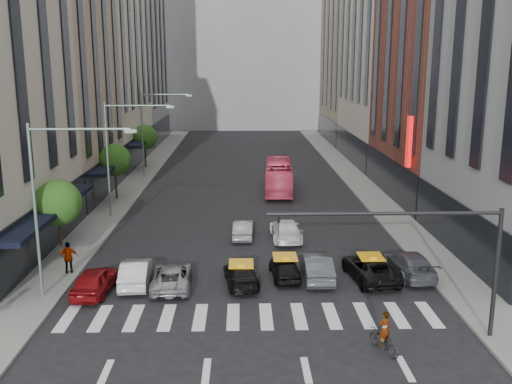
{
  "coord_description": "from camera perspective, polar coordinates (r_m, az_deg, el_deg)",
  "views": [
    {
      "loc": [
        -0.54,
        -24.13,
        11.99
      ],
      "look_at": [
        0.36,
        11.24,
        4.0
      ],
      "focal_mm": 40.0,
      "sensor_mm": 36.0,
      "label": 1
    }
  ],
  "objects": [
    {
      "name": "building_right_d",
      "position": [
        90.86,
        9.97,
        13.81
      ],
      "size": [
        8.0,
        18.0,
        28.0
      ],
      "primitive_type": "cube",
      "color": "tan",
      "rests_on": "ground"
    },
    {
      "name": "car_red",
      "position": [
        31.85,
        -15.8,
        -8.51
      ],
      "size": [
        1.99,
        4.3,
        1.43
      ],
      "primitive_type": "imported",
      "rotation": [
        0.0,
        0.0,
        3.07
      ],
      "color": "maroon",
      "rests_on": "ground"
    },
    {
      "name": "building_left_b",
      "position": [
        54.67,
        -19.42,
        12.03
      ],
      "size": [
        8.0,
        16.0,
        24.0
      ],
      "primitive_type": "cube",
      "color": "tan",
      "rests_on": "ground"
    },
    {
      "name": "motorcycle",
      "position": [
        25.53,
        12.66,
        -14.36
      ],
      "size": [
        1.38,
        1.99,
        0.99
      ],
      "primitive_type": "imported",
      "rotation": [
        0.0,
        0.0,
        3.57
      ],
      "color": "black",
      "rests_on": "ground"
    },
    {
      "name": "sidewalk_right",
      "position": [
        56.72,
        10.84,
        0.37
      ],
      "size": [
        3.0,
        96.0,
        0.15
      ],
      "primitive_type": "cube",
      "color": "slate",
      "rests_on": "ground"
    },
    {
      "name": "pedestrian_far",
      "position": [
        34.73,
        -18.23,
        -6.26
      ],
      "size": [
        1.17,
        0.77,
        1.85
      ],
      "primitive_type": "imported",
      "rotation": [
        0.0,
        0.0,
        3.46
      ],
      "color": "gray",
      "rests_on": "sidewalk_left"
    },
    {
      "name": "streetlamp_near",
      "position": [
        30.31,
        -19.69,
        0.39
      ],
      "size": [
        5.38,
        0.25,
        9.0
      ],
      "color": "gray",
      "rests_on": "sidewalk_left"
    },
    {
      "name": "taxi_center",
      "position": [
        32.74,
        2.9,
        -7.58
      ],
      "size": [
        1.8,
        3.86,
        1.28
      ],
      "primitive_type": "imported",
      "rotation": [
        0.0,
        0.0,
        3.22
      ],
      "color": "black",
      "rests_on": "ground"
    },
    {
      "name": "rider",
      "position": [
        24.98,
        12.81,
        -11.71
      ],
      "size": [
        0.69,
        0.59,
        1.6
      ],
      "primitive_type": "imported",
      "rotation": [
        0.0,
        0.0,
        3.57
      ],
      "color": "gray",
      "rests_on": "motorcycle"
    },
    {
      "name": "traffic_signal",
      "position": [
        25.67,
        17.39,
        -4.9
      ],
      "size": [
        10.1,
        0.2,
        6.0
      ],
      "color": "black",
      "rests_on": "ground"
    },
    {
      "name": "taxi_right",
      "position": [
        33.15,
        11.36,
        -7.49
      ],
      "size": [
        2.87,
        5.13,
        1.36
      ],
      "primitive_type": "imported",
      "rotation": [
        0.0,
        0.0,
        3.27
      ],
      "color": "black",
      "rests_on": "ground"
    },
    {
      "name": "car_white_front",
      "position": [
        32.52,
        -11.93,
        -7.86
      ],
      "size": [
        1.8,
        4.39,
        1.41
      ],
      "primitive_type": "imported",
      "rotation": [
        0.0,
        0.0,
        3.21
      ],
      "color": "silver",
      "rests_on": "ground"
    },
    {
      "name": "taxi_left",
      "position": [
        31.81,
        -1.49,
        -8.24
      ],
      "size": [
        2.21,
        4.37,
        1.22
      ],
      "primitive_type": "imported",
      "rotation": [
        0.0,
        0.0,
        3.27
      ],
      "color": "black",
      "rests_on": "ground"
    },
    {
      "name": "bus",
      "position": [
        54.57,
        2.28,
        1.58
      ],
      "size": [
        3.02,
        10.54,
        2.9
      ],
      "primitive_type": "imported",
      "rotation": [
        0.0,
        0.0,
        3.09
      ],
      "color": "#EE4669",
      "rests_on": "ground"
    },
    {
      "name": "building_right_b",
      "position": [
        54.06,
        17.97,
        13.2
      ],
      "size": [
        8.0,
        18.0,
        26.0
      ],
      "primitive_type": "cube",
      "color": "brown",
      "rests_on": "ground"
    },
    {
      "name": "building_left_d",
      "position": [
        90.69,
        -12.29,
        14.35
      ],
      "size": [
        8.0,
        18.0,
        30.0
      ],
      "primitive_type": "cube",
      "color": "gray",
      "rests_on": "ground"
    },
    {
      "name": "sidewalk_left",
      "position": [
        56.5,
        -12.6,
        0.24
      ],
      "size": [
        3.0,
        96.0,
        0.15
      ],
      "primitive_type": "cube",
      "color": "slate",
      "rests_on": "ground"
    },
    {
      "name": "car_row2_right",
      "position": [
        39.79,
        3.0,
        -3.77
      ],
      "size": [
        2.13,
        4.91,
        1.41
      ],
      "primitive_type": "imported",
      "rotation": [
        0.0,
        0.0,
        3.17
      ],
      "color": "white",
      "rests_on": "ground"
    },
    {
      "name": "liberty_sign",
      "position": [
        46.43,
        15.06,
        4.88
      ],
      "size": [
        0.3,
        0.7,
        4.0
      ],
      "color": "red",
      "rests_on": "ground"
    },
    {
      "name": "tree_near",
      "position": [
        36.89,
        -19.18,
        -1.06
      ],
      "size": [
        2.88,
        2.88,
        4.95
      ],
      "color": "black",
      "rests_on": "sidewalk_left"
    },
    {
      "name": "tree_far",
      "position": [
        67.6,
        -11.08,
        5.4
      ],
      "size": [
        2.88,
        2.88,
        4.95
      ],
      "color": "black",
      "rests_on": "sidewalk_left"
    },
    {
      "name": "car_grey_mid",
      "position": [
        32.79,
        6.06,
        -7.41
      ],
      "size": [
        1.58,
        4.49,
        1.48
      ],
      "primitive_type": "imported",
      "rotation": [
        0.0,
        0.0,
        3.14
      ],
      "color": "#3F4146",
      "rests_on": "ground"
    },
    {
      "name": "streetlamp_mid",
      "position": [
        45.55,
        -13.53,
        4.7
      ],
      "size": [
        5.38,
        0.25,
        9.0
      ],
      "color": "gray",
      "rests_on": "sidewalk_left"
    },
    {
      "name": "car_grey_curb",
      "position": [
        34.27,
        15.04,
        -6.94
      ],
      "size": [
        2.39,
        5.06,
        1.43
      ],
      "primitive_type": "imported",
      "rotation": [
        0.0,
        0.0,
        3.22
      ],
      "color": "#45474D",
      "rests_on": "ground"
    },
    {
      "name": "ground",
      "position": [
        26.95,
        -0.16,
        -13.69
      ],
      "size": [
        160.0,
        160.0,
        0.0
      ],
      "primitive_type": "plane",
      "color": "black",
      "rests_on": "ground"
    },
    {
      "name": "streetlamp_far",
      "position": [
        61.18,
        -10.45,
        6.81
      ],
      "size": [
        5.38,
        0.25,
        9.0
      ],
      "color": "gray",
      "rests_on": "sidewalk_left"
    },
    {
      "name": "tree_mid",
      "position": [
        52.05,
        -13.94,
        3.13
      ],
      "size": [
        2.88,
        2.88,
        4.95
      ],
      "color": "black",
      "rests_on": "sidewalk_left"
    },
    {
      "name": "building_left_c",
      "position": [
        72.29,
        -15.29,
        17.07
      ],
      "size": [
        8.0,
        20.0,
        36.0
      ],
      "primitive_type": "cube",
      "color": "beige",
      "rests_on": "ground"
    },
    {
      "name": "car_silver",
      "position": [
        31.82,
        -8.41,
        -8.33
      ],
      "size": [
        2.31,
        4.64,
        1.26
      ],
      "primitive_type": "imported",
      "rotation": [
        0.0,
        0.0,
        3.19
      ],
      "color": "gray",
      "rests_on": "ground"
    },
    {
      "name": "building_far",
      "position": [
        109.3,
        -1.21,
        15.87
      ],
      "size": [
        30.0,
        10.0,
        36.0
      ],
      "primitive_type": "cube",
      "color": "gray",
      "rests_on": "ground"
    },
    {
      "name": "car_row2_left",
      "position": [
        40.11,
        -1.29,
        -3.72
      ],
      "size": [
        1.51,
        3.92,
        1.27
      ],
      "primitive_type": "imported",
      "rotation": [
        0.0,
        0.0,
        3.1
      ],
      "color": "#96979B",
      "rests_on": "ground"
    }
  ]
}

